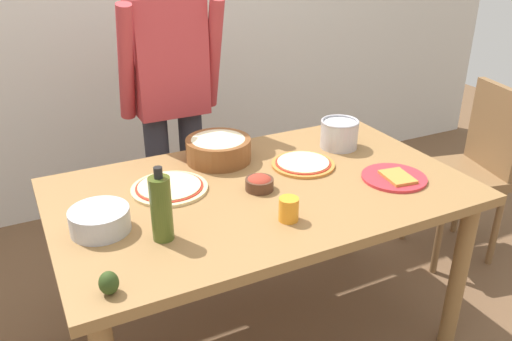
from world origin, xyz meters
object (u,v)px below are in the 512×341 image
(person_cook, at_px, (171,95))
(popcorn_bowl, at_px, (218,147))
(cup_orange, at_px, (289,209))
(olive_oil_bottle, at_px, (161,208))
(mixing_bowl_steel, at_px, (100,220))
(dining_table, at_px, (262,207))
(pizza_cooked_on_tray, at_px, (303,164))
(steel_pot, at_px, (339,134))
(avocado, at_px, (109,283))
(pizza_raw_on_board, at_px, (170,188))
(chair_wooden_right, at_px, (471,163))
(small_sauce_bowl, at_px, (259,183))
(plate_with_slice, at_px, (395,177))

(person_cook, relative_size, popcorn_bowl, 5.79)
(cup_orange, bearing_deg, olive_oil_bottle, 169.10)
(person_cook, distance_m, mixing_bowl_steel, 0.96)
(dining_table, distance_m, pizza_cooked_on_tray, 0.28)
(pizza_cooked_on_tray, height_order, steel_pot, steel_pot)
(person_cook, distance_m, avocado, 1.28)
(mixing_bowl_steel, height_order, cup_orange, cup_orange)
(pizza_raw_on_board, bearing_deg, chair_wooden_right, -0.24)
(olive_oil_bottle, relative_size, cup_orange, 3.01)
(chair_wooden_right, bearing_deg, popcorn_bowl, 172.58)
(avocado, bearing_deg, small_sauce_bowl, 29.64)
(plate_with_slice, distance_m, mixing_bowl_steel, 1.15)
(dining_table, relative_size, pizza_cooked_on_tray, 5.97)
(pizza_raw_on_board, relative_size, steel_pot, 1.71)
(olive_oil_bottle, relative_size, steel_pot, 1.48)
(person_cook, bearing_deg, popcorn_bowl, -82.70)
(pizza_raw_on_board, distance_m, pizza_cooked_on_tray, 0.58)
(steel_pot, bearing_deg, popcorn_bowl, 168.91)
(pizza_raw_on_board, relative_size, cup_orange, 3.48)
(chair_wooden_right, distance_m, pizza_cooked_on_tray, 1.10)
(dining_table, relative_size, person_cook, 0.99)
(person_cook, xyz_separation_m, cup_orange, (0.08, -1.02, -0.14))
(person_cook, bearing_deg, pizza_cooked_on_tray, -61.67)
(pizza_cooked_on_tray, relative_size, avocado, 3.83)
(dining_table, height_order, person_cook, person_cook)
(popcorn_bowl, relative_size, mixing_bowl_steel, 1.40)
(pizza_cooked_on_tray, bearing_deg, avocado, -152.22)
(popcorn_bowl, distance_m, steel_pot, 0.56)
(olive_oil_bottle, relative_size, avocado, 3.66)
(popcorn_bowl, bearing_deg, plate_with_slice, -41.12)
(olive_oil_bottle, bearing_deg, small_sauce_bowl, 21.13)
(dining_table, xyz_separation_m, popcorn_bowl, (-0.05, 0.31, 0.15))
(person_cook, bearing_deg, plate_with_slice, -56.58)
(person_cook, relative_size, pizza_cooked_on_tray, 6.04)
(pizza_cooked_on_tray, bearing_deg, chair_wooden_right, 1.81)
(olive_oil_bottle, bearing_deg, cup_orange, -10.90)
(dining_table, relative_size, small_sauce_bowl, 14.55)
(plate_with_slice, bearing_deg, pizza_raw_on_board, 159.29)
(dining_table, bearing_deg, plate_with_slice, -19.36)
(chair_wooden_right, bearing_deg, dining_table, -174.32)
(person_cook, xyz_separation_m, pizza_raw_on_board, (-0.22, -0.62, -0.17))
(chair_wooden_right, relative_size, plate_with_slice, 3.65)
(popcorn_bowl, bearing_deg, cup_orange, -88.10)
(person_cook, relative_size, mixing_bowl_steel, 8.10)
(mixing_bowl_steel, bearing_deg, steel_pot, 12.24)
(dining_table, distance_m, cup_orange, 0.30)
(dining_table, bearing_deg, person_cook, 98.13)
(chair_wooden_right, distance_m, popcorn_bowl, 1.41)
(pizza_raw_on_board, xyz_separation_m, popcorn_bowl, (0.28, 0.17, 0.05))
(popcorn_bowl, relative_size, steel_pot, 1.61)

